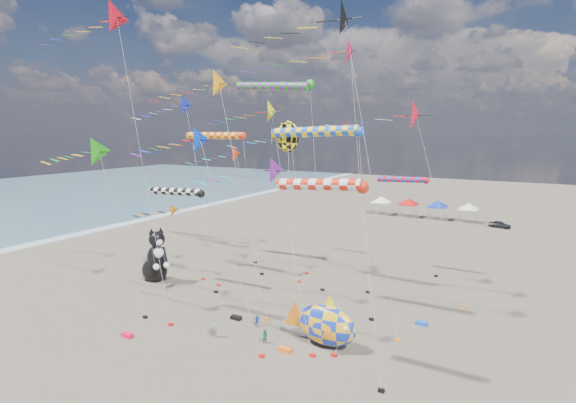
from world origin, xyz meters
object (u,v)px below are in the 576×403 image
Objects in this scene: cat_inflatable at (156,254)px; child_green at (265,337)px; child_blue at (257,321)px; person_adult at (214,328)px; parked_car at (500,224)px; fish_inflatable at (326,325)px.

cat_inflatable is 5.39× the size of child_green.
child_blue is at bearing 130.29° from child_green.
child_green is at bearing -15.57° from person_adult.
child_green is 0.33× the size of parked_car.
cat_inflatable is 1.76× the size of parked_car.
child_green is 2.94m from child_blue.
child_green is 52.52m from parked_car.
cat_inflatable reaches higher than person_adult.
cat_inflatable is 5.82× the size of child_blue.
parked_car is (11.50, 51.25, 0.02)m from child_green.
child_green is (16.99, -6.22, -2.32)m from cat_inflatable.
child_blue is at bearing 176.95° from parked_car.
cat_inflatable is 15.66m from child_blue.
fish_inflatable is at bearing 18.87° from child_green.
parked_car reaches higher than child_blue.
cat_inflatable reaches higher than child_blue.
fish_inflatable reaches higher than child_blue.
parked_car reaches higher than child_green.
cat_inflatable reaches higher than parked_car.
cat_inflatable is 18.24m from child_green.
child_green is (3.82, 1.04, -0.24)m from person_adult.
cat_inflatable is 3.71× the size of person_adult.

